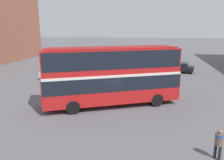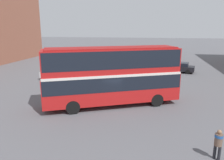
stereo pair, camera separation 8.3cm
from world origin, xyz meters
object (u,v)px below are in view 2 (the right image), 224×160
(double_decker_bus, at_px, (112,73))
(parked_car_kerb_near, at_px, (179,67))
(pedestrian_foreground, at_px, (218,142))
(parked_car_kerb_far, at_px, (59,74))

(double_decker_bus, relative_size, parked_car_kerb_near, 2.41)
(double_decker_bus, height_order, parked_car_kerb_near, double_decker_bus)
(double_decker_bus, distance_m, parked_car_kerb_near, 16.90)
(double_decker_bus, bearing_deg, pedestrian_foreground, -70.20)
(double_decker_bus, height_order, pedestrian_foreground, double_decker_bus)
(pedestrian_foreground, xyz_separation_m, parked_car_kerb_near, (0.41, 21.87, -0.23))
(double_decker_bus, distance_m, parked_car_kerb_far, 11.27)
(double_decker_bus, distance_m, pedestrian_foreground, 9.43)
(pedestrian_foreground, bearing_deg, parked_car_kerb_near, -133.20)
(parked_car_kerb_near, bearing_deg, double_decker_bus, 78.23)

